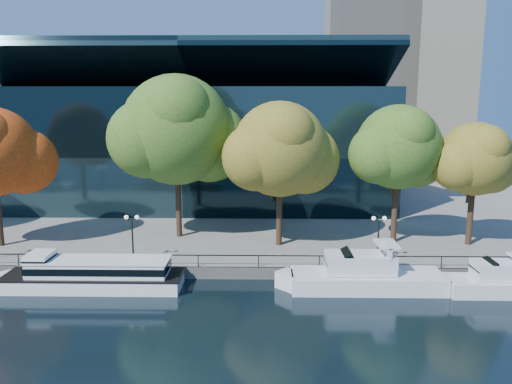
{
  "coord_description": "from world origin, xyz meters",
  "views": [
    {
      "loc": [
        5.5,
        -36.09,
        14.66
      ],
      "look_at": [
        4.7,
        8.0,
        6.39
      ],
      "focal_mm": 35.0,
      "sensor_mm": 36.0,
      "label": 1
    }
  ],
  "objects_px": {
    "tree_4": "(400,149)",
    "lamp_2": "(379,228)",
    "tree_3": "(282,151)",
    "cruiser_near": "(360,275)",
    "tree_2": "(179,132)",
    "cruiser_far": "(500,281)",
    "lamp_1": "(132,227)",
    "tour_boat": "(89,273)",
    "tree_5": "(476,161)"
  },
  "relations": [
    {
      "from": "cruiser_near",
      "to": "tree_5",
      "type": "relative_size",
      "value": 1.13
    },
    {
      "from": "tour_boat",
      "to": "tree_3",
      "type": "relative_size",
      "value": 1.13
    },
    {
      "from": "lamp_1",
      "to": "lamp_2",
      "type": "relative_size",
      "value": 1.0
    },
    {
      "from": "tour_boat",
      "to": "cruiser_far",
      "type": "height_order",
      "value": "cruiser_far"
    },
    {
      "from": "lamp_2",
      "to": "tree_5",
      "type": "bearing_deg",
      "value": 28.88
    },
    {
      "from": "lamp_2",
      "to": "cruiser_far",
      "type": "bearing_deg",
      "value": -27.12
    },
    {
      "from": "tree_3",
      "to": "tree_4",
      "type": "distance_m",
      "value": 11.16
    },
    {
      "from": "tree_3",
      "to": "lamp_1",
      "type": "xyz_separation_m",
      "value": [
        -12.74,
        -5.08,
        -5.93
      ]
    },
    {
      "from": "tree_3",
      "to": "tree_2",
      "type": "bearing_deg",
      "value": 164.37
    },
    {
      "from": "lamp_2",
      "to": "lamp_1",
      "type": "bearing_deg",
      "value": 180.0
    },
    {
      "from": "cruiser_near",
      "to": "tour_boat",
      "type": "bearing_deg",
      "value": -179.57
    },
    {
      "from": "lamp_1",
      "to": "cruiser_far",
      "type": "bearing_deg",
      "value": -8.36
    },
    {
      "from": "lamp_1",
      "to": "tour_boat",
      "type": "bearing_deg",
      "value": -123.91
    },
    {
      "from": "cruiser_far",
      "to": "lamp_1",
      "type": "bearing_deg",
      "value": 171.64
    },
    {
      "from": "cruiser_far",
      "to": "tree_4",
      "type": "relative_size",
      "value": 0.75
    },
    {
      "from": "cruiser_near",
      "to": "tree_4",
      "type": "xyz_separation_m",
      "value": [
        5.2,
        9.84,
        8.85
      ]
    },
    {
      "from": "lamp_2",
      "to": "tree_2",
      "type": "bearing_deg",
      "value": 156.33
    },
    {
      "from": "tour_boat",
      "to": "lamp_1",
      "type": "relative_size",
      "value": 3.78
    },
    {
      "from": "tree_3",
      "to": "lamp_1",
      "type": "distance_m",
      "value": 14.95
    },
    {
      "from": "cruiser_near",
      "to": "lamp_2",
      "type": "xyz_separation_m",
      "value": [
        2.1,
        3.59,
        2.81
      ]
    },
    {
      "from": "cruiser_far",
      "to": "tree_3",
      "type": "bearing_deg",
      "value": 150.22
    },
    {
      "from": "cruiser_near",
      "to": "tree_2",
      "type": "distance_m",
      "value": 22.08
    },
    {
      "from": "tree_5",
      "to": "tree_3",
      "type": "bearing_deg",
      "value": -178.6
    },
    {
      "from": "lamp_1",
      "to": "tree_4",
      "type": "bearing_deg",
      "value": 14.68
    },
    {
      "from": "tree_4",
      "to": "lamp_2",
      "type": "bearing_deg",
      "value": -116.36
    },
    {
      "from": "cruiser_far",
      "to": "tree_5",
      "type": "bearing_deg",
      "value": 80.36
    },
    {
      "from": "tree_3",
      "to": "lamp_2",
      "type": "relative_size",
      "value": 3.35
    },
    {
      "from": "tour_boat",
      "to": "cruiser_near",
      "type": "xyz_separation_m",
      "value": [
        21.17,
        0.16,
        -0.05
      ]
    },
    {
      "from": "tour_boat",
      "to": "cruiser_near",
      "type": "relative_size",
      "value": 1.17
    },
    {
      "from": "cruiser_near",
      "to": "tree_2",
      "type": "height_order",
      "value": "tree_2"
    },
    {
      "from": "tour_boat",
      "to": "tree_4",
      "type": "xyz_separation_m",
      "value": [
        26.37,
        10.0,
        8.8
      ]
    },
    {
      "from": "tour_boat",
      "to": "tree_2",
      "type": "height_order",
      "value": "tree_2"
    },
    {
      "from": "tree_2",
      "to": "tree_3",
      "type": "bearing_deg",
      "value": -15.63
    },
    {
      "from": "tour_boat",
      "to": "lamp_2",
      "type": "relative_size",
      "value": 3.78
    },
    {
      "from": "tree_3",
      "to": "tree_5",
      "type": "xyz_separation_m",
      "value": [
        18.01,
        0.44,
        -0.89
      ]
    },
    {
      "from": "tree_2",
      "to": "cruiser_far",
      "type": "bearing_deg",
      "value": -24.78
    },
    {
      "from": "cruiser_far",
      "to": "lamp_2",
      "type": "height_order",
      "value": "lamp_2"
    },
    {
      "from": "lamp_1",
      "to": "lamp_2",
      "type": "height_order",
      "value": "same"
    },
    {
      "from": "lamp_1",
      "to": "lamp_2",
      "type": "xyz_separation_m",
      "value": [
        20.75,
        0.0,
        0.0
      ]
    },
    {
      "from": "tree_3",
      "to": "tree_5",
      "type": "height_order",
      "value": "tree_3"
    },
    {
      "from": "tree_2",
      "to": "tree_4",
      "type": "xyz_separation_m",
      "value": [
        21.03,
        -1.61,
        -1.43
      ]
    },
    {
      "from": "cruiser_far",
      "to": "tree_4",
      "type": "height_order",
      "value": "tree_4"
    },
    {
      "from": "cruiser_near",
      "to": "tree_2",
      "type": "bearing_deg",
      "value": 144.11
    },
    {
      "from": "lamp_1",
      "to": "tree_2",
      "type": "bearing_deg",
      "value": 70.3
    },
    {
      "from": "cruiser_far",
      "to": "tree_4",
      "type": "xyz_separation_m",
      "value": [
        -5.25,
        10.52,
        9.0
      ]
    },
    {
      "from": "cruiser_far",
      "to": "tree_3",
      "type": "distance_m",
      "value": 20.83
    },
    {
      "from": "cruiser_near",
      "to": "tree_2",
      "type": "xyz_separation_m",
      "value": [
        -15.83,
        11.46,
        10.28
      ]
    },
    {
      "from": "tour_boat",
      "to": "tree_4",
      "type": "distance_m",
      "value": 29.54
    },
    {
      "from": "tree_5",
      "to": "lamp_1",
      "type": "bearing_deg",
      "value": -169.82
    },
    {
      "from": "tree_2",
      "to": "lamp_1",
      "type": "distance_m",
      "value": 11.21
    }
  ]
}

